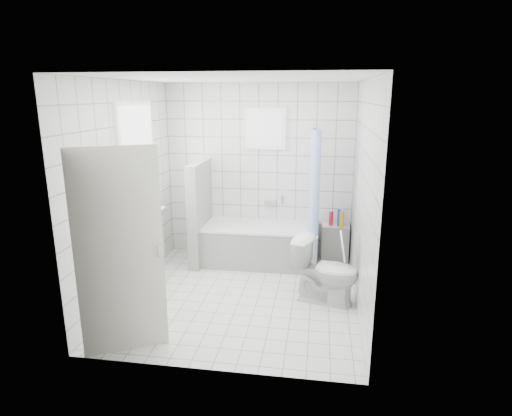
# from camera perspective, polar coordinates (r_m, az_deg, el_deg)

# --- Properties ---
(ground) EXTENTS (3.00, 3.00, 0.00)m
(ground) POSITION_cam_1_polar(r_m,az_deg,el_deg) (5.44, -2.00, -11.64)
(ground) COLOR white
(ground) RESTS_ON ground
(ceiling) EXTENTS (3.00, 3.00, 0.00)m
(ceiling) POSITION_cam_1_polar(r_m,az_deg,el_deg) (4.88, -2.28, 16.87)
(ceiling) COLOR white
(ceiling) RESTS_ON ground
(wall_back) EXTENTS (2.80, 0.02, 2.60)m
(wall_back) POSITION_cam_1_polar(r_m,az_deg,el_deg) (6.45, 0.36, 4.79)
(wall_back) COLOR white
(wall_back) RESTS_ON ground
(wall_front) EXTENTS (2.80, 0.02, 2.60)m
(wall_front) POSITION_cam_1_polar(r_m,az_deg,el_deg) (3.59, -6.59, -3.54)
(wall_front) COLOR white
(wall_front) RESTS_ON ground
(wall_left) EXTENTS (0.02, 3.00, 2.60)m
(wall_left) POSITION_cam_1_polar(r_m,az_deg,el_deg) (5.44, -16.80, 2.24)
(wall_left) COLOR white
(wall_left) RESTS_ON ground
(wall_right) EXTENTS (0.02, 3.00, 2.60)m
(wall_right) POSITION_cam_1_polar(r_m,az_deg,el_deg) (4.94, 14.04, 1.21)
(wall_right) COLOR white
(wall_right) RESTS_ON ground
(window_left) EXTENTS (0.01, 0.90, 1.40)m
(window_left) POSITION_cam_1_polar(r_m,az_deg,el_deg) (5.63, -15.32, 5.88)
(window_left) COLOR white
(window_left) RESTS_ON wall_left
(window_back) EXTENTS (0.50, 0.01, 0.50)m
(window_back) POSITION_cam_1_polar(r_m,az_deg,el_deg) (6.31, 1.22, 10.51)
(window_back) COLOR white
(window_back) RESTS_ON wall_back
(window_sill) EXTENTS (0.18, 1.02, 0.08)m
(window_sill) POSITION_cam_1_polar(r_m,az_deg,el_deg) (5.77, -14.41, -1.40)
(window_sill) COLOR white
(window_sill) RESTS_ON wall_left
(door) EXTENTS (0.73, 0.41, 2.00)m
(door) POSITION_cam_1_polar(r_m,az_deg,el_deg) (4.19, -17.71, -5.82)
(door) COLOR silver
(door) RESTS_ON ground
(bathtub) EXTENTS (1.66, 0.77, 0.58)m
(bathtub) POSITION_cam_1_polar(r_m,az_deg,el_deg) (6.34, 0.65, -4.85)
(bathtub) COLOR white
(bathtub) RESTS_ON ground
(partition_wall) EXTENTS (0.15, 0.85, 1.50)m
(partition_wall) POSITION_cam_1_polar(r_m,az_deg,el_deg) (6.34, -7.47, -0.63)
(partition_wall) COLOR white
(partition_wall) RESTS_ON ground
(tiled_ledge) EXTENTS (0.40, 0.24, 0.55)m
(tiled_ledge) POSITION_cam_1_polar(r_m,az_deg,el_deg) (6.54, 10.48, -4.64)
(tiled_ledge) COLOR white
(tiled_ledge) RESTS_ON ground
(toilet) EXTENTS (0.86, 0.63, 0.79)m
(toilet) POSITION_cam_1_polar(r_m,az_deg,el_deg) (5.22, 9.31, -8.27)
(toilet) COLOR white
(toilet) RESTS_ON ground
(curtain_rod) EXTENTS (0.02, 0.80, 0.02)m
(curtain_rod) POSITION_cam_1_polar(r_m,az_deg,el_deg) (5.90, 8.23, 10.55)
(curtain_rod) COLOR silver
(curtain_rod) RESTS_ON wall_back
(shower_curtain) EXTENTS (0.14, 0.48, 1.78)m
(shower_curtain) POSITION_cam_1_polar(r_m,az_deg,el_deg) (5.91, 7.90, 1.72)
(shower_curtain) COLOR #5475F7
(shower_curtain) RESTS_ON curtain_rod
(tub_faucet) EXTENTS (0.18, 0.06, 0.06)m
(tub_faucet) POSITION_cam_1_polar(r_m,az_deg,el_deg) (6.48, 1.95, 0.76)
(tub_faucet) COLOR silver
(tub_faucet) RESTS_ON wall_back
(sill_bottles) EXTENTS (0.17, 0.73, 0.33)m
(sill_bottles) POSITION_cam_1_polar(r_m,az_deg,el_deg) (5.69, -14.55, 0.25)
(sill_bottles) COLOR white
(sill_bottles) RESTS_ON window_sill
(ledge_bottles) EXTENTS (0.21, 0.17, 0.26)m
(ledge_bottles) POSITION_cam_1_polar(r_m,az_deg,el_deg) (6.39, 10.83, -1.38)
(ledge_bottles) COLOR #FFA71A
(ledge_bottles) RESTS_ON tiled_ledge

